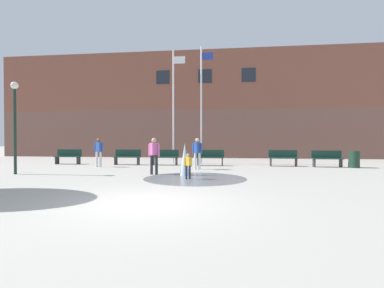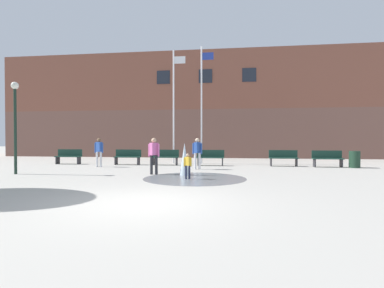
# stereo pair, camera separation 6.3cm
# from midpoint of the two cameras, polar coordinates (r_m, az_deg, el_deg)

# --- Properties ---
(ground_plane) EXTENTS (100.00, 100.00, 0.00)m
(ground_plane) POSITION_cam_midpoint_polar(r_m,az_deg,el_deg) (7.45, -9.48, -11.02)
(ground_plane) COLOR #B2ADA3
(library_building) EXTENTS (36.00, 6.05, 8.85)m
(library_building) POSITION_cam_midpoint_polar(r_m,az_deg,el_deg) (27.57, 2.95, 6.96)
(library_building) COLOR brown
(library_building) RESTS_ON ground
(splash_fountain) EXTENTS (4.04, 4.04, 1.38)m
(splash_fountain) POSITION_cam_midpoint_polar(r_m,az_deg,el_deg) (12.43, -0.89, -4.10)
(splash_fountain) COLOR gray
(splash_fountain) RESTS_ON ground
(park_bench_left_of_flagpoles) EXTENTS (1.60, 0.44, 0.91)m
(park_bench_left_of_flagpoles) POSITION_cam_midpoint_polar(r_m,az_deg,el_deg) (19.97, -22.57, -2.17)
(park_bench_left_of_flagpoles) COLOR #28282D
(park_bench_left_of_flagpoles) RESTS_ON ground
(park_bench_under_left_flagpole) EXTENTS (1.60, 0.44, 0.91)m
(park_bench_under_left_flagpole) POSITION_cam_midpoint_polar(r_m,az_deg,el_deg) (18.43, -12.30, -2.38)
(park_bench_under_left_flagpole) COLOR #28282D
(park_bench_under_left_flagpole) RESTS_ON ground
(park_bench_center) EXTENTS (1.60, 0.44, 0.91)m
(park_bench_center) POSITION_cam_midpoint_polar(r_m,az_deg,el_deg) (17.86, -5.26, -2.46)
(park_bench_center) COLOR #28282D
(park_bench_center) RESTS_ON ground
(park_bench_under_right_flagpole) EXTENTS (1.60, 0.44, 0.91)m
(park_bench_under_right_flagpole) POSITION_cam_midpoint_polar(r_m,az_deg,el_deg) (17.44, 3.39, -2.55)
(park_bench_under_right_flagpole) COLOR #28282D
(park_bench_under_right_flagpole) RESTS_ON ground
(park_bench_near_trashcan) EXTENTS (1.60, 0.44, 0.91)m
(park_bench_near_trashcan) POSITION_cam_midpoint_polar(r_m,az_deg,el_deg) (17.81, 16.87, -2.51)
(park_bench_near_trashcan) COLOR #28282D
(park_bench_near_trashcan) RESTS_ON ground
(park_bench_far_right) EXTENTS (1.60, 0.44, 0.91)m
(park_bench_far_right) POSITION_cam_midpoint_polar(r_m,az_deg,el_deg) (18.10, 24.23, -2.50)
(park_bench_far_right) COLOR #28282D
(park_bench_far_right) RESTS_ON ground
(adult_near_bench) EXTENTS (0.50, 0.33, 1.59)m
(adult_near_bench) POSITION_cam_midpoint_polar(r_m,az_deg,el_deg) (17.31, -17.46, -1.11)
(adult_near_bench) COLOR silver
(adult_near_bench) RESTS_ON ground
(adult_in_red) EXTENTS (0.50, 0.39, 1.59)m
(adult_in_red) POSITION_cam_midpoint_polar(r_m,az_deg,el_deg) (13.12, -7.39, -1.72)
(adult_in_red) COLOR #28282D
(adult_in_red) RESTS_ON ground
(child_with_pink_shirt) EXTENTS (0.31, 0.22, 0.99)m
(child_with_pink_shirt) POSITION_cam_midpoint_polar(r_m,az_deg,el_deg) (11.54, -0.92, -3.84)
(child_with_pink_shirt) COLOR #1E233D
(child_with_pink_shirt) RESTS_ON ground
(adult_watching) EXTENTS (0.50, 0.39, 1.59)m
(adult_watching) POSITION_cam_midpoint_polar(r_m,az_deg,el_deg) (15.23, 0.89, -1.34)
(adult_watching) COLOR silver
(adult_watching) RESTS_ON ground
(flagpole_left) EXTENTS (0.80, 0.10, 7.15)m
(flagpole_left) POSITION_cam_midpoint_polar(r_m,az_deg,el_deg) (19.13, -3.57, 7.77)
(flagpole_left) COLOR silver
(flagpole_left) RESTS_ON ground
(flagpole_right) EXTENTS (0.80, 0.10, 7.33)m
(flagpole_right) POSITION_cam_midpoint_polar(r_m,az_deg,el_deg) (18.89, 1.77, 8.14)
(flagpole_right) COLOR silver
(flagpole_right) RESTS_ON ground
(lamp_post_left_lane) EXTENTS (0.32, 0.32, 4.04)m
(lamp_post_left_lane) POSITION_cam_midpoint_polar(r_m,az_deg,el_deg) (15.27, -30.78, 4.90)
(lamp_post_left_lane) COLOR #192D23
(lamp_post_left_lane) RESTS_ON ground
(trash_can) EXTENTS (0.56, 0.56, 0.90)m
(trash_can) POSITION_cam_midpoint_polar(r_m,az_deg,el_deg) (18.29, 28.40, -2.59)
(trash_can) COLOR #193323
(trash_can) RESTS_ON ground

